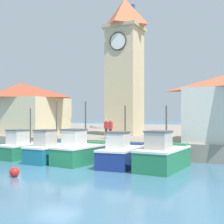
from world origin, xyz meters
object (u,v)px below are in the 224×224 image
Objects in this scene: clock_tower at (125,62)px; mooring_buoy at (14,172)px; port_crane_near at (133,81)px; fishing_boat_left_outer at (51,150)px; fishing_boat_left_inner at (80,152)px; warehouse_left at (21,108)px; fishing_boat_mid_left at (122,154)px; fishing_boat_center at (163,156)px; dock_worker_near_tower at (110,129)px; fishing_boat_far_left at (24,148)px; dock_worker_along_quay at (106,128)px.

clock_tower reaches higher than mooring_buoy.
port_crane_near is 27.44m from mooring_buoy.
fishing_boat_left_outer is 0.99× the size of fishing_boat_left_inner.
warehouse_left reaches higher than mooring_buoy.
port_crane_near is at bearing 58.85° from warehouse_left.
fishing_boat_center is at bearing -2.26° from fishing_boat_mid_left.
fishing_boat_mid_left is 9.20× the size of mooring_buoy.
clock_tower is 17.65m from mooring_buoy.
warehouse_left is 12.69m from dock_worker_near_tower.
fishing_boat_left_inner is 15.05m from warehouse_left.
dock_worker_near_tower is at bearing 40.91° from fishing_boat_far_left.
fishing_boat_far_left is 0.48× the size of warehouse_left.
fishing_boat_left_inner is 2.69× the size of dock_worker_along_quay.
fishing_boat_center is at bearing -39.13° from dock_worker_near_tower.
fishing_boat_left_outer is 22.06m from port_crane_near.
dock_worker_near_tower is 1.00× the size of dock_worker_along_quay.
dock_worker_along_quay is (-3.82, 5.28, 1.34)m from fishing_boat_mid_left.
fishing_boat_left_outer is 0.92× the size of fishing_boat_center.
dock_worker_along_quay reaches higher than mooring_buoy.
port_crane_near is (-4.63, 20.73, 6.94)m from fishing_boat_left_inner.
fishing_boat_far_left is 8.22m from fishing_boat_mid_left.
dock_worker_near_tower is 0.96m from dock_worker_along_quay.
fishing_boat_far_left reaches higher than dock_worker_along_quay.
fishing_boat_far_left is at bearing 178.54° from fishing_boat_mid_left.
port_crane_near reaches higher than clock_tower.
fishing_boat_center is (2.73, -0.11, 0.05)m from fishing_boat_mid_left.
dock_worker_near_tower reaches higher than mooring_buoy.
warehouse_left is (-18.02, 7.71, 3.23)m from fishing_boat_center.
fishing_boat_far_left reaches higher than dock_worker_near_tower.
fishing_boat_center is at bearing -63.39° from port_crane_near.
clock_tower is 0.91× the size of port_crane_near.
fishing_boat_center is (7.98, 0.28, 0.05)m from fishing_boat_left_outer.
clock_tower is at bearing 67.29° from fishing_boat_far_left.
warehouse_left reaches higher than fishing_boat_left_inner.
fishing_boat_far_left is 0.95× the size of fishing_boat_center.
fishing_boat_far_left is 2.74× the size of dock_worker_near_tower.
port_crane_near reaches higher than dock_worker_near_tower.
dock_worker_near_tower is at bearing -78.87° from clock_tower.
clock_tower is at bearing -72.01° from port_crane_near.
warehouse_left is 0.56× the size of port_crane_near.
dock_worker_along_quay is (-6.55, 5.39, 1.29)m from fishing_boat_center.
port_crane_near is (-2.30, 20.80, 6.97)m from fishing_boat_left_outer.
dock_worker_along_quay is (3.73, -15.13, -5.63)m from port_crane_near.
clock_tower is 12.20m from warehouse_left.
warehouse_left is at bearing 166.34° from dock_worker_near_tower.
clock_tower is (4.07, 9.73, 7.71)m from fishing_boat_far_left.
warehouse_left is at bearing 153.57° from fishing_boat_mid_left.
fishing_boat_left_outer is 13.24m from warehouse_left.
mooring_buoy is (3.90, -26.11, -7.48)m from port_crane_near.
warehouse_left is 18.18× the size of mooring_buoy.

